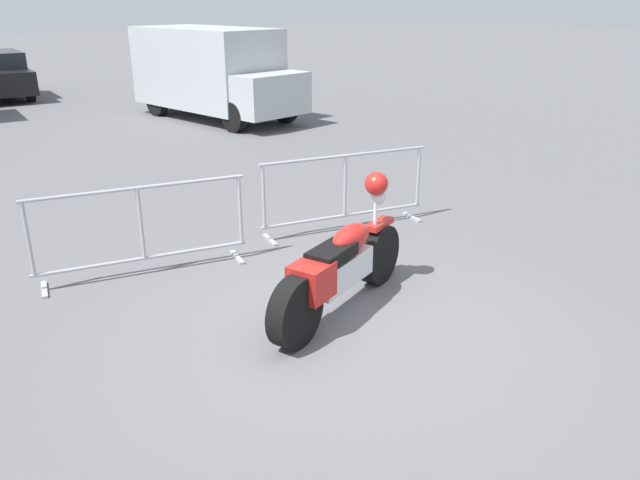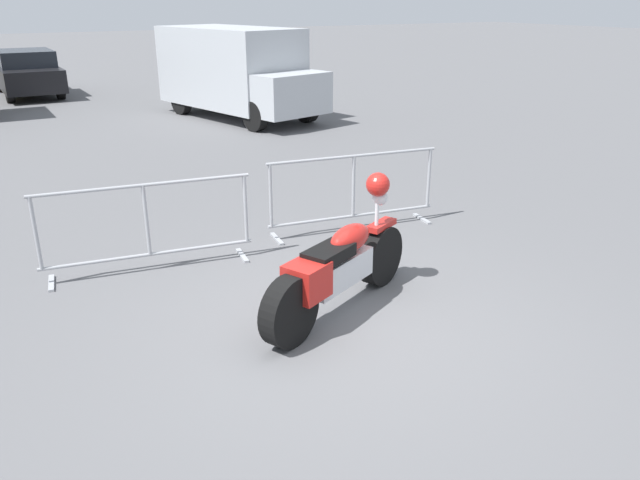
{
  "view_description": "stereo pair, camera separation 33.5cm",
  "coord_description": "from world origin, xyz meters",
  "px_view_note": "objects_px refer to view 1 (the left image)",
  "views": [
    {
      "loc": [
        -3.14,
        -4.41,
        3.04
      ],
      "look_at": [
        0.15,
        0.75,
        0.65
      ],
      "focal_mm": 35.0,
      "sensor_mm": 36.0,
      "label": 1
    },
    {
      "loc": [
        -2.85,
        -4.58,
        3.04
      ],
      "look_at": [
        0.15,
        0.75,
        0.65
      ],
      "focal_mm": 35.0,
      "sensor_mm": 36.0,
      "label": 2
    }
  ],
  "objects_px": {
    "crowd_barrier_near": "(142,229)",
    "crowd_barrier_far": "(345,191)",
    "motorcycle": "(341,266)",
    "delivery_van": "(212,71)",
    "pedestrian": "(245,57)"
  },
  "relations": [
    {
      "from": "crowd_barrier_near",
      "to": "crowd_barrier_far",
      "type": "height_order",
      "value": "same"
    },
    {
      "from": "crowd_barrier_far",
      "to": "pedestrian",
      "type": "xyz_separation_m",
      "value": [
        6.04,
        15.43,
        0.36
      ]
    },
    {
      "from": "motorcycle",
      "to": "pedestrian",
      "type": "relative_size",
      "value": 1.3
    },
    {
      "from": "crowd_barrier_far",
      "to": "crowd_barrier_near",
      "type": "bearing_deg",
      "value": 180.0
    },
    {
      "from": "delivery_van",
      "to": "pedestrian",
      "type": "distance_m",
      "value": 7.64
    },
    {
      "from": "motorcycle",
      "to": "pedestrian",
      "type": "xyz_separation_m",
      "value": [
        7.46,
        17.42,
        0.42
      ]
    },
    {
      "from": "crowd_barrier_far",
      "to": "motorcycle",
      "type": "bearing_deg",
      "value": -125.55
    },
    {
      "from": "crowd_barrier_near",
      "to": "pedestrian",
      "type": "bearing_deg",
      "value": 60.09
    },
    {
      "from": "motorcycle",
      "to": "crowd_barrier_far",
      "type": "relative_size",
      "value": 0.89
    },
    {
      "from": "crowd_barrier_near",
      "to": "pedestrian",
      "type": "distance_m",
      "value": 17.81
    },
    {
      "from": "crowd_barrier_near",
      "to": "delivery_van",
      "type": "height_order",
      "value": "delivery_van"
    },
    {
      "from": "motorcycle",
      "to": "crowd_barrier_far",
      "type": "distance_m",
      "value": 2.44
    },
    {
      "from": "motorcycle",
      "to": "delivery_van",
      "type": "height_order",
      "value": "delivery_van"
    },
    {
      "from": "delivery_van",
      "to": "crowd_barrier_far",
      "type": "bearing_deg",
      "value": -26.6
    },
    {
      "from": "motorcycle",
      "to": "crowd_barrier_far",
      "type": "bearing_deg",
      "value": 29.4
    }
  ]
}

